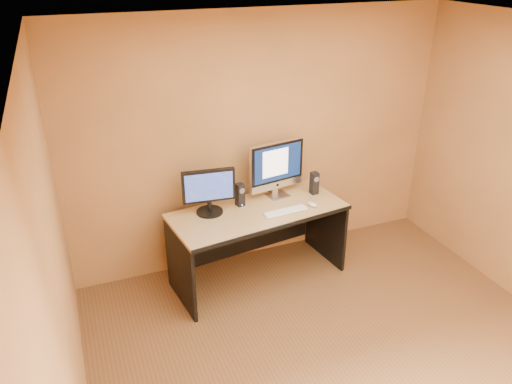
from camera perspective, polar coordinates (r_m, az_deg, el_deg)
floor at (r=4.32m, az=11.20°, el=-19.84°), size 4.00×4.00×0.00m
walls at (r=3.52m, az=13.00°, el=-4.86°), size 4.00×4.00×2.60m
ceiling at (r=3.08m, az=15.49°, el=16.39°), size 4.00×4.00×0.00m
desk at (r=5.04m, az=0.24°, el=-6.02°), size 1.78×0.95×0.79m
imac at (r=5.00m, az=2.56°, el=2.56°), size 0.63×0.32×0.58m
second_monitor at (r=4.72m, az=-5.41°, el=0.03°), size 0.54×0.31×0.45m
speaker_left at (r=4.88m, az=-1.84°, el=-0.31°), size 0.09×0.09×0.23m
speaker_right at (r=5.16m, az=6.68°, el=1.02°), size 0.08×0.08×0.23m
keyboard at (r=4.81m, az=3.46°, el=-2.22°), size 0.46×0.15×0.02m
mouse at (r=4.94m, az=6.45°, el=-1.40°), size 0.09×0.12×0.04m
cable_a at (r=5.15m, az=2.03°, el=-0.25°), size 0.07×0.23×0.01m
cable_b at (r=5.18m, az=1.70°, el=-0.11°), size 0.05×0.19×0.01m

